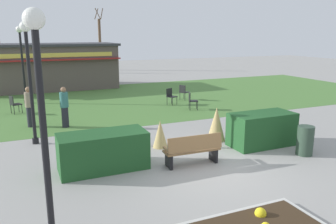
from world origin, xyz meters
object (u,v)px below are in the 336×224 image
at_px(cafe_chair_west, 192,99).
at_px(person_standing, 30,107).
at_px(trash_bin, 305,141).
at_px(cafe_chair_north, 171,95).
at_px(lamppost_mid, 29,69).
at_px(cafe_chair_east, 14,103).
at_px(park_bench, 193,150).
at_px(cafe_chair_center, 184,91).
at_px(tree_left_bg, 100,43).
at_px(parked_car_west_slot, 40,70).
at_px(food_kiosk, 47,66).
at_px(lamppost_far, 22,55).
at_px(person_strolling, 64,107).
at_px(lamppost_near, 41,104).

height_order(cafe_chair_west, person_standing, person_standing).
height_order(trash_bin, cafe_chair_north, trash_bin).
xyz_separation_m(lamppost_mid, cafe_chair_east, (-0.69, 5.32, -2.12)).
bearing_deg(park_bench, cafe_chair_center, 65.43).
distance_m(park_bench, cafe_chair_center, 10.12).
bearing_deg(cafe_chair_center, cafe_chair_west, -106.94).
bearing_deg(park_bench, tree_left_bg, 82.77).
bearing_deg(parked_car_west_slot, cafe_chair_east, -98.10).
xyz_separation_m(food_kiosk, tree_left_bg, (6.26, 11.04, 1.24)).
bearing_deg(food_kiosk, person_standing, -98.25).
xyz_separation_m(cafe_chair_center, parked_car_west_slot, (-6.97, 14.90, 0.12)).
height_order(cafe_chair_east, tree_left_bg, tree_left_bg).
bearing_deg(cafe_chair_west, food_kiosk, 121.47).
relative_size(cafe_chair_east, cafe_chair_north, 1.00).
bearing_deg(cafe_chair_east, cafe_chair_center, -0.93).
bearing_deg(lamppost_far, food_kiosk, 72.31).
bearing_deg(cafe_chair_north, park_bench, -109.79).
distance_m(lamppost_far, trash_bin, 15.04).
bearing_deg(cafe_chair_center, person_strolling, -154.71).
height_order(lamppost_far, parked_car_west_slot, lamppost_far).
xyz_separation_m(food_kiosk, parked_car_west_slot, (-0.03, 7.31, -0.93)).
distance_m(cafe_chair_west, parked_car_west_slot, 18.47).
bearing_deg(lamppost_far, parked_car_west_slot, 82.87).
bearing_deg(tree_left_bg, trash_bin, -89.65).
bearing_deg(cafe_chair_west, lamppost_far, 146.09).
relative_size(park_bench, cafe_chair_west, 1.93).
relative_size(lamppost_mid, person_standing, 2.49).
xyz_separation_m(food_kiosk, cafe_chair_center, (6.93, -7.60, -1.05)).
bearing_deg(cafe_chair_center, lamppost_far, 162.31).
distance_m(person_strolling, tree_left_bg, 23.01).
distance_m(lamppost_mid, trash_bin, 9.41).
bearing_deg(food_kiosk, cafe_chair_west, -58.53).
relative_size(lamppost_near, trash_bin, 4.45).
xyz_separation_m(lamppost_mid, cafe_chair_center, (8.37, 5.17, -2.12)).
height_order(lamppost_mid, cafe_chair_north, lamppost_mid).
height_order(person_strolling, parked_car_west_slot, person_strolling).
bearing_deg(cafe_chair_center, cafe_chair_north, -143.70).
bearing_deg(lamppost_mid, person_standing, 91.29).
height_order(park_bench, lamppost_far, lamppost_far).
bearing_deg(tree_left_bg, person_strolling, -106.31).
xyz_separation_m(lamppost_near, lamppost_mid, (0.01, 6.47, 0.00)).
distance_m(cafe_chair_east, parked_car_west_slot, 14.91).
distance_m(cafe_chair_west, cafe_chair_north, 1.66).
height_order(person_standing, tree_left_bg, tree_left_bg).
relative_size(trash_bin, food_kiosk, 0.10).
xyz_separation_m(park_bench, person_strolling, (-2.90, 5.84, 0.38)).
xyz_separation_m(person_strolling, parked_car_west_slot, (0.14, 18.26, -0.22)).
xyz_separation_m(cafe_chair_east, person_standing, (0.64, -2.87, 0.33)).
relative_size(cafe_chair_center, person_standing, 0.53).
distance_m(park_bench, lamppost_near, 5.30).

